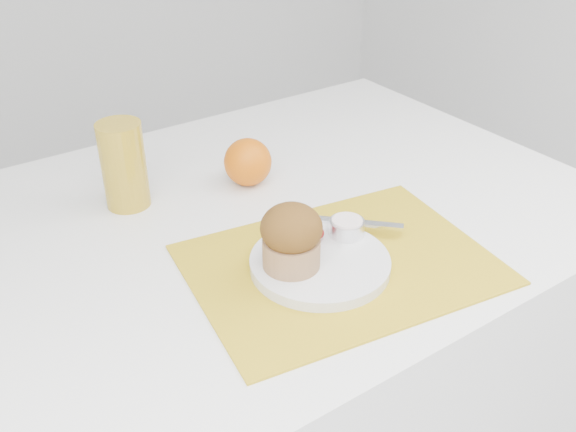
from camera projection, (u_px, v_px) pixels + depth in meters
table at (249, 383)px, 1.23m from camera, size 1.20×0.80×0.75m
placemat at (340, 264)px, 0.92m from camera, size 0.47×0.37×0.00m
plate at (320, 263)px, 0.91m from camera, size 0.21×0.21×0.02m
ramekin at (347, 227)px, 0.95m from camera, size 0.06×0.06×0.02m
cream at (347, 221)px, 0.95m from camera, size 0.06×0.06×0.01m
raspberry_near at (309, 239)px, 0.93m from camera, size 0.02×0.02×0.02m
raspberry_far at (317, 233)px, 0.94m from camera, size 0.02×0.02×0.02m
butter_knife at (346, 222)px, 0.99m from camera, size 0.13×0.13×0.00m
orange at (248, 162)px, 1.12m from camera, size 0.08×0.08×0.08m
juice_glass at (124, 165)px, 1.04m from camera, size 0.08×0.08×0.15m
muffin at (291, 237)px, 0.87m from camera, size 0.10×0.10×0.09m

